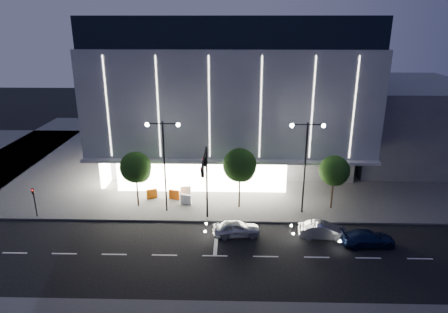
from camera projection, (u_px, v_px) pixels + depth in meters
ground at (192, 245)px, 32.89m from camera, size 160.00×160.00×0.00m
sidewalk_museum at (245, 153)px, 55.44m from camera, size 70.00×40.00×0.15m
museum at (231, 89)px, 50.91m from camera, size 30.00×25.80×18.00m
annex_building at (403, 120)px, 53.34m from camera, size 16.00×20.00×10.00m
traffic_mast at (206, 174)px, 34.39m from camera, size 0.33×5.89×7.07m
street_lamp_west at (164, 154)px, 36.71m from camera, size 3.16×0.36×9.00m
street_lamp_east at (306, 155)px, 36.39m from camera, size 3.16×0.36×9.00m
ped_signal_far at (34, 199)px, 36.90m from camera, size 0.22×0.24×3.00m
tree_left at (136, 169)px, 38.37m from camera, size 3.02×3.02×5.72m
tree_mid at (240, 167)px, 38.03m from camera, size 3.25×3.25×6.15m
tree_right at (334, 172)px, 37.95m from camera, size 2.91×2.91×5.51m
car_lead at (236, 228)px, 34.15m from camera, size 4.21×2.09×1.38m
car_second at (323, 231)px, 33.82m from camera, size 4.25×1.77×1.37m
car_third at (368, 238)px, 32.72m from camera, size 4.53×2.10×1.28m
barrier_a at (174, 195)px, 40.90m from camera, size 1.13×0.54×1.00m
barrier_b at (186, 199)px, 39.82m from camera, size 1.13×0.52×1.00m
barrier_c at (152, 194)px, 41.09m from camera, size 1.11×0.65×1.00m
barrier_d at (186, 191)px, 41.81m from camera, size 1.13×0.43×1.00m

